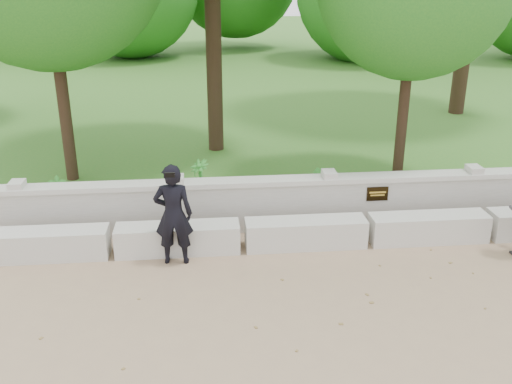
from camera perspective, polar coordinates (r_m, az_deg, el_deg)
ground at (r=7.80m, az=14.89°, el=-11.17°), size 80.00×80.00×0.00m
lawn at (r=20.66m, az=1.66°, el=10.25°), size 40.00×22.00×0.25m
concrete_bench at (r=9.26m, az=11.09°, el=-3.79°), size 11.90×0.45×0.45m
parapet_wall at (r=9.78m, az=10.07°, el=-0.80°), size 12.50×0.35×0.90m
man_main at (r=8.38m, az=-8.26°, el=-2.24°), size 0.58×0.52×1.55m
shrub_a at (r=10.37m, az=-19.15°, el=-0.01°), size 0.34×0.28×0.56m
shrub_b at (r=10.28m, az=6.44°, el=0.85°), size 0.38×0.38×0.54m
shrub_d at (r=10.32m, az=-5.68°, el=1.38°), size 0.51×0.51×0.68m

